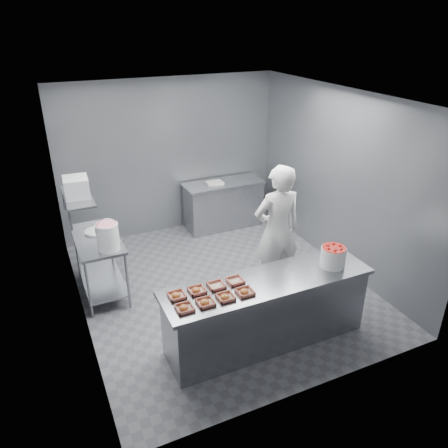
{
  "coord_description": "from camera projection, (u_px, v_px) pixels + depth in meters",
  "views": [
    {
      "loc": [
        -2.29,
        -5.09,
        3.73
      ],
      "look_at": [
        -0.05,
        -0.2,
        1.14
      ],
      "focal_mm": 35.0,
      "sensor_mm": 36.0,
      "label": 1
    }
  ],
  "objects": [
    {
      "name": "tray_7",
      "position": [
        235.0,
        281.0,
        5.1
      ],
      "size": [
        0.19,
        0.18,
        0.04
      ],
      "color": "tan",
      "rests_on": "service_counter"
    },
    {
      "name": "prep_table",
      "position": [
        100.0,
        257.0,
        6.26
      ],
      "size": [
        0.6,
        1.2,
        0.9
      ],
      "color": "slate",
      "rests_on": "ground"
    },
    {
      "name": "tray_6",
      "position": [
        216.0,
        285.0,
        5.01
      ],
      "size": [
        0.19,
        0.18,
        0.04
      ],
      "color": "tan",
      "rests_on": "service_counter"
    },
    {
      "name": "tray_1",
      "position": [
        205.0,
        302.0,
        4.71
      ],
      "size": [
        0.19,
        0.18,
        0.06
      ],
      "color": "tan",
      "rests_on": "service_counter"
    },
    {
      "name": "service_counter",
      "position": [
        267.0,
        311.0,
        5.34
      ],
      "size": [
        2.6,
        0.7,
        0.9
      ],
      "color": "slate",
      "rests_on": "ground"
    },
    {
      "name": "tray_0",
      "position": [
        184.0,
        308.0,
        4.62
      ],
      "size": [
        0.19,
        0.18,
        0.06
      ],
      "color": "tan",
      "rests_on": "service_counter"
    },
    {
      "name": "worker",
      "position": [
        277.0,
        231.0,
        6.15
      ],
      "size": [
        0.73,
        0.5,
        1.95
      ],
      "primitive_type": "imported",
      "rotation": [
        0.0,
        0.0,
        3.1
      ],
      "color": "silver",
      "rests_on": "ground"
    },
    {
      "name": "ceiling",
      "position": [
        221.0,
        97.0,
        5.43
      ],
      "size": [
        4.5,
        4.5,
        0.0
      ],
      "primitive_type": "plane",
      "rotation": [
        3.14,
        0.0,
        0.0
      ],
      "color": "white",
      "rests_on": "wall_back"
    },
    {
      "name": "tray_4",
      "position": [
        177.0,
        295.0,
        4.83
      ],
      "size": [
        0.19,
        0.18,
        0.06
      ],
      "color": "tan",
      "rests_on": "service_counter"
    },
    {
      "name": "strawberry_tub",
      "position": [
        333.0,
        256.0,
        5.39
      ],
      "size": [
        0.31,
        0.31,
        0.26
      ],
      "color": "white",
      "rests_on": "service_counter"
    },
    {
      "name": "tray_2",
      "position": [
        225.0,
        297.0,
        4.8
      ],
      "size": [
        0.19,
        0.18,
        0.06
      ],
      "color": "tan",
      "rests_on": "service_counter"
    },
    {
      "name": "back_counter",
      "position": [
        223.0,
        204.0,
        8.34
      ],
      "size": [
        1.5,
        0.6,
        0.9
      ],
      "color": "slate",
      "rests_on": "ground"
    },
    {
      "name": "wall_back",
      "position": [
        170.0,
        157.0,
        7.88
      ],
      "size": [
        4.0,
        0.04,
        2.8
      ],
      "primitive_type": "cube",
      "color": "slate",
      "rests_on": "ground"
    },
    {
      "name": "wall_right",
      "position": [
        338.0,
        180.0,
        6.79
      ],
      "size": [
        0.04,
        4.5,
        2.8
      ],
      "primitive_type": "cube",
      "color": "slate",
      "rests_on": "ground"
    },
    {
      "name": "wall_left",
      "position": [
        71.0,
        227.0,
        5.29
      ],
      "size": [
        0.04,
        4.5,
        2.8
      ],
      "primitive_type": "cube",
      "color": "slate",
      "rests_on": "ground"
    },
    {
      "name": "wall_shelf",
      "position": [
        78.0,
        197.0,
        5.78
      ],
      "size": [
        0.35,
        0.9,
        0.03
      ],
      "primitive_type": "cube",
      "color": "slate",
      "rests_on": "wall_left"
    },
    {
      "name": "floor",
      "position": [
        221.0,
        286.0,
        6.64
      ],
      "size": [
        4.5,
        4.5,
        0.0
      ],
      "primitive_type": "plane",
      "color": "#4C4C51",
      "rests_on": "ground"
    },
    {
      "name": "appliance",
      "position": [
        76.0,
        187.0,
        5.69
      ],
      "size": [
        0.33,
        0.37,
        0.26
      ],
      "primitive_type": "cube",
      "rotation": [
        0.0,
        0.0,
        -0.06
      ],
      "color": "gray",
      "rests_on": "wall_shelf"
    },
    {
      "name": "glaze_bucket",
      "position": [
        108.0,
        236.0,
        5.75
      ],
      "size": [
        0.31,
        0.29,
        0.45
      ],
      "color": "white",
      "rests_on": "prep_table"
    },
    {
      "name": "rag",
      "position": [
        101.0,
        223.0,
        6.54
      ],
      "size": [
        0.16,
        0.14,
        0.02
      ],
      "primitive_type": "cube",
      "rotation": [
        0.0,
        0.0,
        0.13
      ],
      "color": "#CCB28C",
      "rests_on": "prep_table"
    },
    {
      "name": "tray_3",
      "position": [
        245.0,
        292.0,
        4.89
      ],
      "size": [
        0.19,
        0.18,
        0.06
      ],
      "color": "tan",
      "rests_on": "service_counter"
    },
    {
      "name": "bucket_lid",
      "position": [
        96.0,
        231.0,
        6.28
      ],
      "size": [
        0.38,
        0.38,
        0.02
      ],
      "primitive_type": "cylinder",
      "rotation": [
        0.0,
        0.0,
        -0.21
      ],
      "color": "white",
      "rests_on": "prep_table"
    },
    {
      "name": "tray_5",
      "position": [
        197.0,
        290.0,
        4.92
      ],
      "size": [
        0.19,
        0.18,
        0.06
      ],
      "color": "tan",
      "rests_on": "service_counter"
    },
    {
      "name": "paper_stack",
      "position": [
        215.0,
        183.0,
        8.07
      ],
      "size": [
        0.32,
        0.25,
        0.04
      ],
      "primitive_type": "cube",
      "rotation": [
        0.0,
        0.0,
        -0.09
      ],
      "color": "silver",
      "rests_on": "back_counter"
    }
  ]
}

